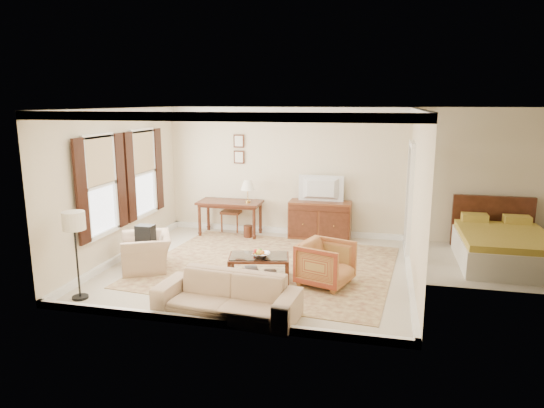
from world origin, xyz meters
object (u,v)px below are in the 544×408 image
at_px(coffee_table, 259,261).
at_px(club_armchair, 146,246).
at_px(sideboard, 320,220).
at_px(tv, 321,181).
at_px(striped_armchair, 326,261).
at_px(writing_desk, 230,206).
at_px(sofa, 227,289).

xyz_separation_m(coffee_table, club_armchair, (-2.14, 0.07, 0.10)).
xyz_separation_m(sideboard, tv, (0.00, -0.02, 0.90)).
relative_size(coffee_table, club_armchair, 1.14).
distance_m(tv, striped_armchair, 2.95).
relative_size(sideboard, coffee_table, 1.21).
distance_m(tv, club_armchair, 4.01).
bearing_deg(writing_desk, coffee_table, -62.60).
distance_m(writing_desk, striped_armchair, 3.64).
bearing_deg(writing_desk, club_armchair, -106.80).
xyz_separation_m(writing_desk, tv, (2.04, 0.15, 0.64)).
height_order(sideboard, coffee_table, sideboard).
distance_m(sideboard, sofa, 4.37).
height_order(writing_desk, striped_armchair, striped_armchair).
bearing_deg(sideboard, tv, -90.00).
xyz_separation_m(tv, sofa, (-0.76, -4.28, -0.92)).
distance_m(writing_desk, tv, 2.15).
xyz_separation_m(sideboard, sofa, (-0.76, -4.30, -0.02)).
height_order(tv, striped_armchair, tv).
relative_size(writing_desk, striped_armchair, 1.76).
bearing_deg(club_armchair, striped_armchair, 60.81).
height_order(coffee_table, sofa, sofa).
distance_m(coffee_table, striped_armchair, 1.15).
bearing_deg(tv, coffee_table, 76.29).
xyz_separation_m(tv, striped_armchair, (0.47, -2.77, -0.91)).
distance_m(striped_armchair, sofa, 1.95).
relative_size(club_armchair, sofa, 0.48).
height_order(sideboard, striped_armchair, sideboard).
bearing_deg(writing_desk, striped_armchair, -46.21).
distance_m(coffee_table, club_armchair, 2.14).
xyz_separation_m(sideboard, club_armchair, (-2.82, -2.73, 0.01)).
height_order(writing_desk, tv, tv).
height_order(tv, coffee_table, tv).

